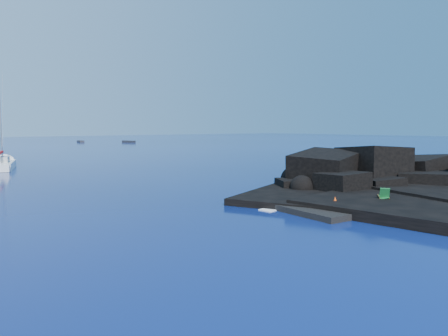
% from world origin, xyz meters
% --- Properties ---
extents(ground, '(400.00, 400.00, 0.00)m').
position_xyz_m(ground, '(0.00, 0.00, 0.00)').
color(ground, '#030F39').
rests_on(ground, ground).
extents(headland, '(24.00, 24.00, 3.60)m').
position_xyz_m(headland, '(13.00, 3.00, 0.00)').
color(headland, black).
rests_on(headland, ground).
extents(beach, '(9.08, 6.86, 0.70)m').
position_xyz_m(beach, '(4.50, 0.50, 0.00)').
color(beach, black).
rests_on(beach, ground).
extents(surf_foam, '(10.00, 8.00, 0.06)m').
position_xyz_m(surf_foam, '(5.00, 5.00, 0.00)').
color(surf_foam, white).
rests_on(surf_foam, ground).
extents(sailboat, '(5.98, 11.81, 12.19)m').
position_xyz_m(sailboat, '(-5.99, 40.93, 0.00)').
color(sailboat, white).
rests_on(sailboat, ground).
extents(deck_chair, '(1.67, 1.47, 1.07)m').
position_xyz_m(deck_chair, '(6.51, -1.14, 0.89)').
color(deck_chair, '#186D31').
rests_on(deck_chair, beach).
extents(towel, '(1.86, 1.01, 0.05)m').
position_xyz_m(towel, '(4.85, -0.23, 0.37)').
color(towel, white).
rests_on(towel, beach).
extents(sunbather, '(1.63, 0.54, 0.21)m').
position_xyz_m(sunbather, '(4.85, -0.23, 0.50)').
color(sunbather, tan).
rests_on(sunbather, towel).
extents(marker_cone, '(0.35, 0.35, 0.52)m').
position_xyz_m(marker_cone, '(3.12, 0.04, 0.61)').
color(marker_cone, '#FF4E0D').
rests_on(marker_cone, beach).
extents(distant_boat_a, '(1.90, 4.41, 0.57)m').
position_xyz_m(distant_boat_a, '(33.37, 117.00, 0.00)').
color(distant_boat_a, '#29282D').
rests_on(distant_boat_a, ground).
extents(distant_boat_b, '(2.58, 4.79, 0.61)m').
position_xyz_m(distant_boat_b, '(43.86, 105.51, 0.00)').
color(distant_boat_b, black).
rests_on(distant_boat_b, ground).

